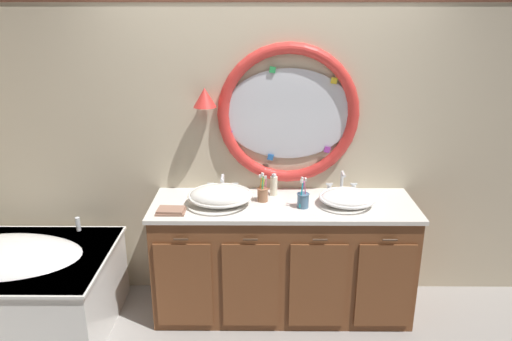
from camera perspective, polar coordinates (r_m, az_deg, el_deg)
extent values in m
plane|color=gray|center=(3.81, 1.05, -17.71)|extent=(14.00, 14.00, 0.00)
cube|color=beige|center=(3.77, 1.07, 4.02)|extent=(6.40, 0.08, 2.60)
ellipsoid|color=silver|center=(3.68, 3.78, 6.52)|extent=(0.97, 0.02, 0.68)
torus|color=red|center=(3.67, 3.78, 6.50)|extent=(1.06, 0.09, 1.06)
cube|color=green|center=(3.72, 11.33, 6.43)|extent=(0.05, 0.01, 0.05)
cube|color=yellow|center=(3.65, 9.07, 10.30)|extent=(0.05, 0.01, 0.05)
cube|color=green|center=(3.60, 1.93, 11.65)|extent=(0.05, 0.01, 0.05)
cube|color=yellow|center=(3.64, -3.38, 8.41)|extent=(0.05, 0.01, 0.05)
cube|color=purple|center=(3.70, -3.17, 4.39)|extent=(0.05, 0.01, 0.05)
cube|color=#2866B7|center=(3.74, 1.69, 1.56)|extent=(0.05, 0.01, 0.05)
cube|color=purple|center=(3.76, 8.28, 2.42)|extent=(0.05, 0.01, 0.05)
cylinder|color=#4C3823|center=(3.63, -5.92, 8.91)|extent=(0.02, 0.09, 0.02)
cone|color=red|center=(3.58, -6.00, 8.45)|extent=(0.17, 0.17, 0.14)
cube|color=brown|center=(3.78, 3.08, -10.21)|extent=(1.89, 0.60, 0.86)
cube|color=silver|center=(3.59, 3.20, -4.01)|extent=(1.92, 0.64, 0.03)
cube|color=silver|center=(3.88, 2.98, -3.35)|extent=(1.89, 0.02, 0.11)
cube|color=brown|center=(3.57, -8.41, -13.12)|extent=(0.40, 0.02, 0.65)
cylinder|color=#422D1E|center=(3.38, -8.75, -7.92)|extent=(0.10, 0.01, 0.01)
cube|color=brown|center=(3.54, -0.63, -13.28)|extent=(0.40, 0.02, 0.65)
cylinder|color=#422D1E|center=(3.34, -0.66, -8.04)|extent=(0.10, 0.01, 0.01)
cube|color=brown|center=(3.56, 7.19, -13.21)|extent=(0.40, 0.02, 0.65)
cylinder|color=#422D1E|center=(3.37, 7.47, -8.00)|extent=(0.10, 0.01, 0.01)
cube|color=brown|center=(3.64, 14.76, -12.91)|extent=(0.40, 0.02, 0.65)
cylinder|color=#422D1E|center=(3.46, 15.33, -7.80)|extent=(0.10, 0.01, 0.01)
cube|color=white|center=(4.07, -27.03, -12.50)|extent=(1.50, 0.96, 0.58)
ellipsoid|color=white|center=(3.96, -27.56, -9.51)|extent=(1.23, 0.75, 0.28)
cube|color=white|center=(3.94, -27.65, -9.00)|extent=(1.53, 0.99, 0.02)
cylinder|color=silver|center=(4.09, -20.01, -5.88)|extent=(0.04, 0.04, 0.11)
cylinder|color=silver|center=(3.96, -27.56, -9.51)|extent=(0.04, 0.04, 0.01)
ellipsoid|color=white|center=(3.53, -4.18, -2.92)|extent=(0.45, 0.33, 0.14)
torus|color=white|center=(3.53, -4.18, -2.87)|extent=(0.47, 0.47, 0.02)
cylinder|color=silver|center=(3.53, -4.18, -2.87)|extent=(0.03, 0.03, 0.01)
ellipsoid|color=white|center=(3.59, 10.57, -3.15)|extent=(0.39, 0.29, 0.11)
torus|color=white|center=(3.59, 10.57, -3.11)|extent=(0.41, 0.41, 0.02)
cylinder|color=silver|center=(3.59, 10.57, -3.11)|extent=(0.03, 0.03, 0.01)
cylinder|color=silver|center=(3.79, -3.86, -2.31)|extent=(0.05, 0.05, 0.02)
cylinder|color=silver|center=(3.77, -3.89, -1.38)|extent=(0.02, 0.02, 0.11)
sphere|color=silver|center=(3.75, -3.91, -0.57)|extent=(0.03, 0.03, 0.03)
cylinder|color=silver|center=(3.70, -3.97, -0.87)|extent=(0.02, 0.11, 0.02)
cylinder|color=silver|center=(3.79, -5.28, -2.02)|extent=(0.04, 0.04, 0.06)
cylinder|color=silver|center=(3.78, -2.46, -2.03)|extent=(0.04, 0.04, 0.06)
cube|color=silver|center=(3.78, -5.29, -1.54)|extent=(0.05, 0.01, 0.01)
cube|color=silver|center=(3.77, -2.47, -1.55)|extent=(0.05, 0.01, 0.01)
cylinder|color=silver|center=(3.84, 9.89, -2.31)|extent=(0.05, 0.05, 0.02)
cylinder|color=silver|center=(3.81, 9.96, -1.18)|extent=(0.02, 0.02, 0.14)
sphere|color=silver|center=(3.78, 10.02, -0.18)|extent=(0.03, 0.03, 0.03)
cylinder|color=silver|center=(3.74, 10.14, -0.43)|extent=(0.02, 0.10, 0.02)
cylinder|color=silver|center=(3.81, 8.51, -2.04)|extent=(0.04, 0.04, 0.06)
cylinder|color=silver|center=(3.85, 11.29, -2.03)|extent=(0.04, 0.04, 0.06)
cube|color=silver|center=(3.80, 8.54, -1.56)|extent=(0.05, 0.01, 0.01)
cube|color=silver|center=(3.83, 11.32, -1.55)|extent=(0.05, 0.01, 0.01)
cylinder|color=#996647|center=(3.59, 0.78, -2.85)|extent=(0.08, 0.08, 0.10)
torus|color=#996647|center=(3.57, 0.78, -2.12)|extent=(0.09, 0.09, 0.01)
cylinder|color=pink|center=(3.58, 1.12, -2.19)|extent=(0.02, 0.01, 0.16)
cube|color=white|center=(3.55, 1.13, -0.80)|extent=(0.02, 0.01, 0.02)
cylinder|color=yellow|center=(3.59, 0.75, -2.13)|extent=(0.04, 0.03, 0.15)
cube|color=white|center=(3.56, 0.75, -0.80)|extent=(0.02, 0.02, 0.03)
cylinder|color=orange|center=(3.58, 0.48, -2.10)|extent=(0.04, 0.01, 0.17)
cube|color=white|center=(3.54, 0.48, -0.65)|extent=(0.02, 0.02, 0.02)
cylinder|color=green|center=(3.56, 0.77, -2.05)|extent=(0.01, 0.02, 0.19)
cube|color=white|center=(3.52, 0.77, -0.45)|extent=(0.02, 0.02, 0.02)
cylinder|color=slate|center=(3.50, 5.49, -3.52)|extent=(0.08, 0.08, 0.10)
torus|color=slate|center=(3.48, 5.52, -2.74)|extent=(0.09, 0.09, 0.01)
cylinder|color=pink|center=(3.48, 5.76, -2.67)|extent=(0.03, 0.03, 0.19)
cube|color=white|center=(3.44, 5.82, -1.05)|extent=(0.02, 0.02, 0.03)
cylinder|color=purple|center=(3.49, 5.35, -2.58)|extent=(0.03, 0.04, 0.19)
cube|color=white|center=(3.46, 5.41, -0.95)|extent=(0.02, 0.02, 0.03)
cylinder|color=#19ADB2|center=(3.46, 5.29, -2.85)|extent=(0.03, 0.04, 0.18)
cube|color=white|center=(3.43, 5.34, -1.28)|extent=(0.02, 0.02, 0.03)
cylinder|color=#EFE5C6|center=(3.70, 2.08, -1.80)|extent=(0.06, 0.06, 0.15)
cylinder|color=silver|center=(3.67, 2.10, -0.57)|extent=(0.03, 0.03, 0.02)
cylinder|color=silver|center=(3.65, 2.11, -0.46)|extent=(0.01, 0.04, 0.01)
cube|color=#936B56|center=(3.46, -9.88, -4.74)|extent=(0.20, 0.13, 0.02)
cube|color=#936B56|center=(3.46, -9.89, -4.52)|extent=(0.19, 0.13, 0.02)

